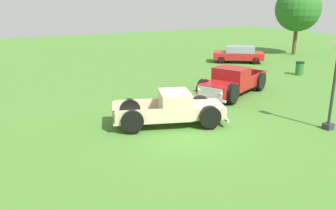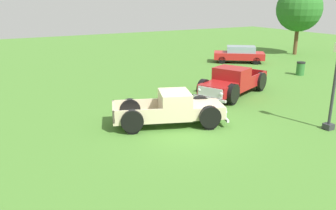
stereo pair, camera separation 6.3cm
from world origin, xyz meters
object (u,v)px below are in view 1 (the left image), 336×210
Objects in this scene: pickup_truck_foreground at (176,109)px; trash_can at (300,68)px; sedan_distant_a at (239,54)px; pickup_truck_behind_left at (230,83)px; lamp_post_near at (334,84)px; oak_tree_west at (298,9)px.

pickup_truck_foreground is 5.36× the size of trash_can.
pickup_truck_foreground is 1.18× the size of sedan_distant_a.
pickup_truck_foreground is at bearing -70.92° from trash_can.
lamp_post_near is (6.12, 0.28, 1.16)m from pickup_truck_behind_left.
sedan_distant_a is at bearing 130.24° from pickup_truck_foreground.
lamp_post_near is at bearing 55.39° from pickup_truck_foreground.
oak_tree_west is at bearing 120.42° from pickup_truck_behind_left.
pickup_truck_behind_left is 8.11m from trash_can.
oak_tree_west reaches higher than lamp_post_near.
pickup_truck_behind_left is 5.83× the size of trash_can.
lamp_post_near reaches higher than trash_can.
sedan_distant_a is 6.08m from trash_can.
oak_tree_west is at bearing 135.39° from lamp_post_near.
oak_tree_west is at bearing 133.80° from trash_can.
lamp_post_near reaches higher than pickup_truck_foreground.
sedan_distant_a is 0.68× the size of oak_tree_west.
pickup_truck_behind_left is at bearing -42.81° from sedan_distant_a.
lamp_post_near is at bearing 2.63° from pickup_truck_behind_left.
sedan_distant_a is 8.42m from oak_tree_west.
sedan_distant_a is at bearing 137.19° from pickup_truck_behind_left.
pickup_truck_foreground is at bearing -60.52° from oak_tree_west.
sedan_distant_a is (-8.01, 7.43, -0.04)m from pickup_truck_behind_left.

